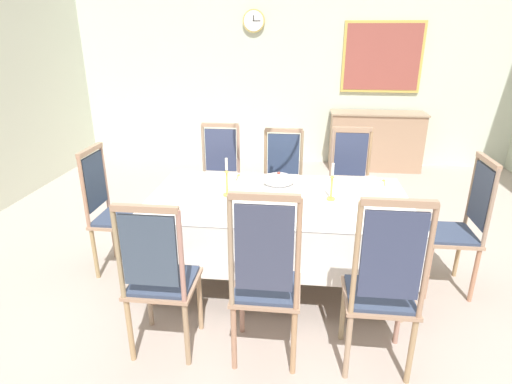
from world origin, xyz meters
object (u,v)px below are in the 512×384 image
object	(u,v)px
bowl_near_left	(372,180)
mounted_clock	(254,21)
candlestick_west	(227,181)
chair_north_a	(219,176)
chair_head_west	(112,209)
soup_tureen	(278,185)
spoon_primary	(384,181)
sideboard	(375,141)
framed_painting	(382,57)
dining_table	(278,206)
chair_south_c	(383,286)
spoon_secondary	(238,176)
bowl_near_right	(250,176)
chair_head_east	(459,224)
chair_north_c	(350,181)
candlestick_east	(332,186)
chair_south_a	(159,276)
chair_south_b	(266,279)
chair_north_b	(282,179)

from	to	relation	value
bowl_near_left	mounted_clock	xyz separation A→B (m)	(-1.45, 3.12, 1.43)
candlestick_west	chair_north_a	bearing A→B (deg)	104.99
chair_head_west	soup_tureen	xyz separation A→B (m)	(1.48, 0.00, 0.28)
candlestick_west	spoon_primary	bearing A→B (deg)	20.12
sideboard	framed_painting	bearing A→B (deg)	-94.40
dining_table	framed_painting	xyz separation A→B (m)	(1.35, 3.61, 1.01)
dining_table	chair_south_c	bearing A→B (deg)	-55.38
chair_north_a	soup_tureen	size ratio (longest dim) A/B	3.98
soup_tureen	spoon_secondary	world-z (taller)	soup_tureen
soup_tureen	bowl_near_left	world-z (taller)	soup_tureen
bowl_near_right	chair_head_east	bearing A→B (deg)	-15.11
chair_north_c	sideboard	distance (m)	2.44
candlestick_west	candlestick_east	world-z (taller)	candlestick_west
chair_north_c	chair_head_east	bearing A→B (deg)	127.69
chair_south_a	sideboard	bearing A→B (deg)	65.01
chair_head_east	candlestick_west	distance (m)	1.94
spoon_secondary	framed_painting	world-z (taller)	framed_painting
chair_south_b	chair_south_c	world-z (taller)	chair_south_b
chair_head_west	sideboard	xyz separation A→B (m)	(2.81, 3.36, -0.14)
chair_south_b	soup_tureen	xyz separation A→B (m)	(0.01, 1.01, 0.25)
mounted_clock	framed_painting	world-z (taller)	mounted_clock
chair_south_a	chair_head_west	distance (m)	1.27
chair_south_b	chair_north_c	bearing A→B (deg)	70.54
soup_tureen	bowl_near_left	distance (m)	0.96
spoon_primary	mounted_clock	distance (m)	3.76
candlestick_west	spoon_primary	world-z (taller)	candlestick_west
soup_tureen	chair_north_b	bearing A→B (deg)	90.75
bowl_near_left	spoon_primary	xyz separation A→B (m)	(0.12, 0.03, -0.02)
chair_head_west	mounted_clock	world-z (taller)	mounted_clock
chair_south_b	soup_tureen	bearing A→B (deg)	89.26
chair_north_c	chair_head_east	size ratio (longest dim) A/B	0.98
chair_south_c	dining_table	bearing A→B (deg)	124.62
chair_head_west	chair_head_east	world-z (taller)	chair_head_east
chair_head_west	mounted_clock	size ratio (longest dim) A/B	3.41
spoon_primary	sideboard	bearing A→B (deg)	87.96
chair_south_c	candlestick_east	distance (m)	1.08
dining_table	chair_head_west	world-z (taller)	chair_head_west
bowl_near_left	chair_south_c	bearing A→B (deg)	-94.97
chair_south_c	chair_head_west	bearing A→B (deg)	155.03
candlestick_east	chair_head_east	bearing A→B (deg)	0.00
candlestick_west	spoon_primary	xyz separation A→B (m)	(1.38, 0.51, -0.13)
chair_north_c	spoon_secondary	bearing A→B (deg)	24.21
chair_south_b	chair_south_c	size ratio (longest dim) A/B	1.00
chair_north_a	mounted_clock	world-z (taller)	mounted_clock
mounted_clock	bowl_near_right	bearing A→B (deg)	-84.08
spoon_secondary	chair_south_a	bearing A→B (deg)	-100.94
bowl_near_left	bowl_near_right	xyz separation A→B (m)	(-1.13, 0.00, -0.00)
candlestick_east	chair_south_a	bearing A→B (deg)	-138.41
chair_head_east	chair_north_b	bearing A→B (deg)	56.04
chair_north_a	chair_south_b	distance (m)	2.14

